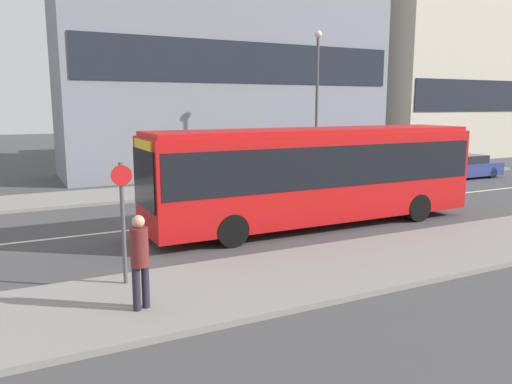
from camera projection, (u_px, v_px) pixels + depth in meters
ground_plane at (203, 222)px, 17.18m from camera, size 120.00×120.00×0.00m
sidewalk_near at (298, 274)px, 11.67m from camera, size 44.00×3.50×0.13m
sidewalk_far at (154, 192)px, 22.66m from camera, size 44.00×3.50×0.13m
lane_centerline at (203, 222)px, 17.18m from camera, size 41.80×0.16×0.01m
apartment_block_right_tower at (444, 46)px, 38.13m from camera, size 12.64×7.07×16.83m
city_bus at (315, 170)px, 16.40m from camera, size 11.38×2.52×3.22m
parked_car_0 at (394, 172)px, 25.10m from camera, size 4.08×1.75×1.33m
parked_car_1 at (463, 167)px, 27.50m from camera, size 4.36×1.80×1.27m
pedestrian_near_stop at (140, 256)px, 9.37m from camera, size 0.34×0.34×1.84m
bus_stop_sign at (123, 214)px, 10.65m from camera, size 0.44×0.12×2.66m
street_lamp at (317, 92)px, 24.92m from camera, size 0.36×0.36×7.45m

